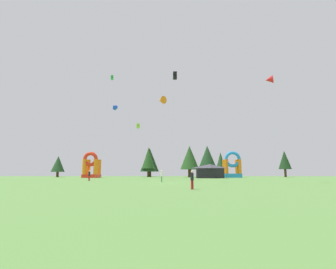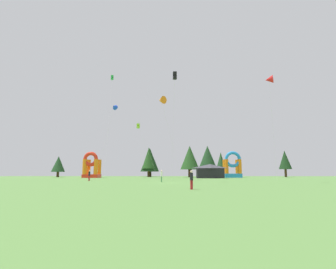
# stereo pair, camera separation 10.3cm
# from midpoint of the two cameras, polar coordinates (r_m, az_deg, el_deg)

# --- Properties ---
(ground_plane) EXTENTS (120.00, 120.00, 0.00)m
(ground_plane) POSITION_cam_midpoint_polar(r_m,az_deg,el_deg) (37.28, -0.48, -10.51)
(ground_plane) COLOR #5B8C42
(kite_orange_delta) EXTENTS (5.30, 5.29, 17.13)m
(kite_orange_delta) POSITION_cam_midpoint_polar(r_m,az_deg,el_deg) (54.56, -1.52, 7.48)
(kite_orange_delta) COLOR orange
(kite_orange_delta) RESTS_ON ground_plane
(kite_lime_box) EXTENTS (5.49, 1.24, 13.35)m
(kite_lime_box) POSITION_cam_midpoint_polar(r_m,az_deg,el_deg) (64.88, -6.57, 1.85)
(kite_lime_box) COLOR #8CD826
(kite_lime_box) RESTS_ON ground_plane
(kite_black_box) EXTENTS (0.95, 7.03, 17.51)m
(kite_black_box) POSITION_cam_midpoint_polar(r_m,az_deg,el_deg) (43.15, 1.45, 12.64)
(kite_black_box) COLOR black
(kite_black_box) RESTS_ON ground_plane
(kite_blue_delta) EXTENTS (4.89, 1.78, 17.71)m
(kite_blue_delta) POSITION_cam_midpoint_polar(r_m,az_deg,el_deg) (63.98, -11.71, 5.97)
(kite_blue_delta) COLOR blue
(kite_blue_delta) RESTS_ON ground_plane
(kite_green_box) EXTENTS (1.42, 8.82, 24.48)m
(kite_green_box) POSITION_cam_midpoint_polar(r_m,az_deg,el_deg) (65.39, -12.14, 11.94)
(kite_green_box) COLOR green
(kite_green_box) RESTS_ON ground_plane
(kite_red_delta) EXTENTS (2.31, 3.94, 16.30)m
(kite_red_delta) POSITION_cam_midpoint_polar(r_m,az_deg,el_deg) (44.08, 21.14, 11.08)
(kite_red_delta) COLOR red
(kite_red_delta) RESTS_ON ground_plane
(person_far_side) EXTENTS (0.32, 0.32, 1.79)m
(person_far_side) POSITION_cam_midpoint_polar(r_m,az_deg,el_deg) (39.35, -1.46, -8.83)
(person_far_side) COLOR #33723F
(person_far_side) RESTS_ON ground_plane
(person_left_edge) EXTENTS (0.43, 0.43, 1.80)m
(person_left_edge) POSITION_cam_midpoint_polar(r_m,az_deg,el_deg) (47.69, -16.84, -8.36)
(person_left_edge) COLOR #B21E26
(person_left_edge) RESTS_ON ground_plane
(person_midfield) EXTENTS (0.40, 0.40, 1.66)m
(person_midfield) POSITION_cam_midpoint_polar(r_m,az_deg,el_deg) (23.42, 5.15, -9.46)
(person_midfield) COLOR #B21E26
(person_midfield) RESTS_ON ground_plane
(inflatable_blue_arch) EXTENTS (4.59, 3.74, 7.10)m
(inflatable_blue_arch) POSITION_cam_midpoint_polar(r_m,az_deg,el_deg) (74.05, 13.78, -7.01)
(inflatable_blue_arch) COLOR #268CD8
(inflatable_blue_arch) RESTS_ON ground_plane
(inflatable_yellow_castle) EXTENTS (4.08, 4.09, 6.78)m
(inflatable_yellow_castle) POSITION_cam_midpoint_polar(r_m,az_deg,el_deg) (72.52, -16.41, -6.92)
(inflatable_yellow_castle) COLOR red
(inflatable_yellow_castle) RESTS_ON ground_plane
(festival_tent) EXTENTS (6.56, 3.46, 3.46)m
(festival_tent) POSITION_cam_midpoint_polar(r_m,az_deg,el_deg) (66.19, 9.07, -7.88)
(festival_tent) COLOR black
(festival_tent) RESTS_ON ground_plane
(tree_row_0) EXTENTS (3.97, 3.97, 6.29)m
(tree_row_0) POSITION_cam_midpoint_polar(r_m,az_deg,el_deg) (86.15, -22.88, -5.96)
(tree_row_0) COLOR #4C331E
(tree_row_0) RESTS_ON ground_plane
(tree_row_1) EXTENTS (4.19, 4.19, 9.19)m
(tree_row_1) POSITION_cam_midpoint_polar(r_m,az_deg,el_deg) (81.85, -4.29, -5.14)
(tree_row_1) COLOR #4C331E
(tree_row_1) RESTS_ON ground_plane
(tree_row_2) EXTENTS (5.85, 5.85, 8.99)m
(tree_row_2) POSITION_cam_midpoint_polar(r_m,az_deg,el_deg) (82.76, -4.06, -5.54)
(tree_row_2) COLOR #4C331E
(tree_row_2) RESTS_ON ground_plane
(tree_row_3) EXTENTS (5.55, 5.55, 9.25)m
(tree_row_3) POSITION_cam_midpoint_polar(r_m,az_deg,el_deg) (77.80, 4.69, -5.05)
(tree_row_3) COLOR #4C331E
(tree_row_3) RESTS_ON ground_plane
(tree_row_4) EXTENTS (5.61, 5.61, 9.80)m
(tree_row_4) POSITION_cam_midpoint_polar(r_m,az_deg,el_deg) (83.66, 8.54, -4.88)
(tree_row_4) COLOR #4C331E
(tree_row_4) RESTS_ON ground_plane
(tree_row_5) EXTENTS (3.60, 3.60, 6.23)m
(tree_row_5) POSITION_cam_midpoint_polar(r_m,az_deg,el_deg) (78.91, 11.41, -6.27)
(tree_row_5) COLOR #4C331E
(tree_row_5) RESTS_ON ground_plane
(tree_row_6) EXTENTS (2.71, 2.71, 7.40)m
(tree_row_6) POSITION_cam_midpoint_polar(r_m,az_deg,el_deg) (80.59, 11.37, -5.57)
(tree_row_6) COLOR #4C331E
(tree_row_6) RESTS_ON ground_plane
(tree_row_7) EXTENTS (3.72, 3.72, 7.92)m
(tree_row_7) POSITION_cam_midpoint_polar(r_m,az_deg,el_deg) (87.11, 24.05, -5.11)
(tree_row_7) COLOR #4C331E
(tree_row_7) RESTS_ON ground_plane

